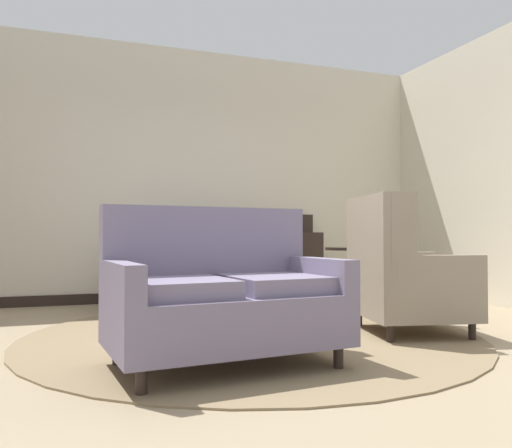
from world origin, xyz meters
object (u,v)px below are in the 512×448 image
at_px(coffee_table, 239,283).
at_px(porcelain_vase, 244,257).
at_px(sideboard, 280,260).
at_px(armchair_back_corner, 157,272).
at_px(armchair_near_window, 401,277).
at_px(armchair_beside_settee, 244,268).
at_px(side_table, 352,271).
at_px(settee, 223,298).

relative_size(coffee_table, porcelain_vase, 3.07).
relative_size(porcelain_vase, sideboard, 0.29).
xyz_separation_m(armchair_back_corner, sideboard, (1.65, 0.65, 0.07)).
relative_size(coffee_table, armchair_near_window, 0.86).
height_order(armchair_beside_settee, side_table, armchair_beside_settee).
xyz_separation_m(coffee_table, side_table, (1.56, 0.85, 0.01)).
relative_size(porcelain_vase, settee, 0.22).
bearing_deg(sideboard, armchair_back_corner, -158.42).
xyz_separation_m(settee, armchair_beside_settee, (0.95, 2.42, 0.02)).
bearing_deg(side_table, armchair_near_window, -104.94).
distance_m(settee, side_table, 2.75).
distance_m(armchair_back_corner, side_table, 2.07).
bearing_deg(armchair_beside_settee, porcelain_vase, 98.98).
bearing_deg(sideboard, settee, -118.48).
bearing_deg(settee, side_table, 37.85).
bearing_deg(side_table, coffee_table, -151.53).
bearing_deg(porcelain_vase, armchair_beside_settee, 71.27).
relative_size(coffee_table, armchair_back_corner, 0.87).
relative_size(coffee_table, side_table, 1.43).
height_order(armchair_back_corner, armchair_near_window, armchair_near_window).
bearing_deg(coffee_table, armchair_beside_settee, 69.73).
bearing_deg(armchair_back_corner, coffee_table, 93.60).
bearing_deg(sideboard, armchair_near_window, -89.82).
bearing_deg(side_table, armchair_back_corner, 167.47).
xyz_separation_m(porcelain_vase, armchair_near_window, (1.14, -0.56, -0.15)).
height_order(settee, side_table, settee).
xyz_separation_m(coffee_table, armchair_near_window, (1.19, -0.54, 0.06)).
height_order(armchair_beside_settee, sideboard, sideboard).
bearing_deg(armchair_back_corner, armchair_beside_settee, 168.73).
height_order(armchair_back_corner, sideboard, sideboard).
bearing_deg(coffee_table, settee, -112.89).
xyz_separation_m(armchair_beside_settee, armchair_back_corner, (-0.97, -0.08, -0.01)).
height_order(armchair_near_window, side_table, armchair_near_window).
bearing_deg(coffee_table, sideboard, 58.75).
relative_size(armchair_near_window, sideboard, 1.03).
bearing_deg(porcelain_vase, settee, -114.72).
xyz_separation_m(porcelain_vase, armchair_back_corner, (-0.51, 1.28, -0.20)).
bearing_deg(armchair_beside_settee, sideboard, -112.06).
relative_size(armchair_back_corner, side_table, 1.65).
bearing_deg(coffee_table, armchair_back_corner, 109.69).
bearing_deg(settee, armchair_near_window, 11.47).
height_order(porcelain_vase, side_table, porcelain_vase).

